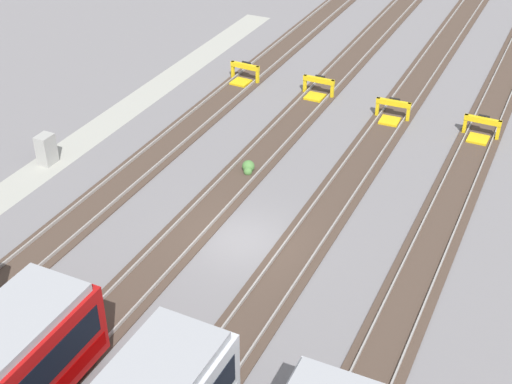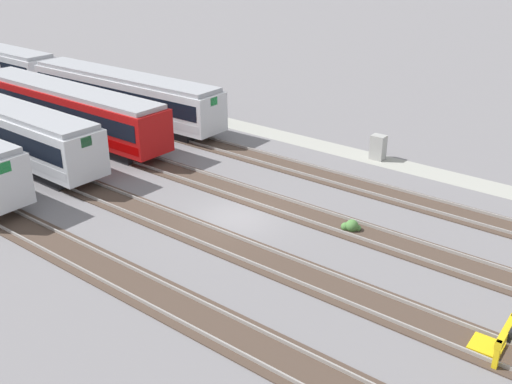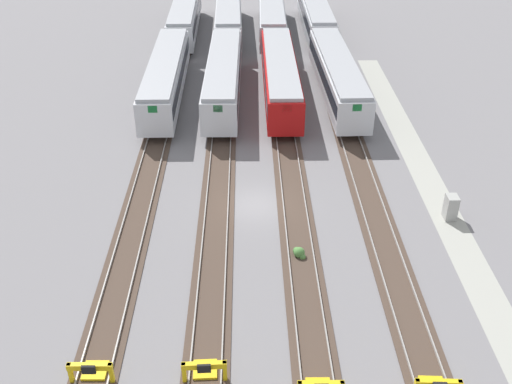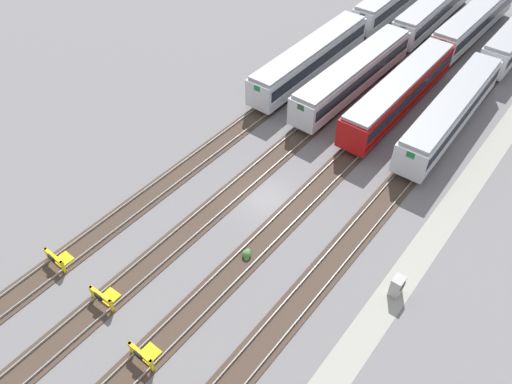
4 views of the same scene
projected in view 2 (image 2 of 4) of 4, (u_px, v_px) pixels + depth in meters
ground_plane at (236, 217)px, 30.87m from camera, size 400.00×400.00×0.00m
service_walkway at (353, 154)px, 39.48m from camera, size 54.00×2.00×0.01m
rail_track_nearest at (316, 173)px, 36.23m from camera, size 90.00×2.24×0.21m
rail_track_near_inner at (266, 201)px, 32.64m from camera, size 90.00×2.24×0.21m
rail_track_middle at (203, 235)px, 29.06m from camera, size 90.00×2.24×0.21m
rail_track_far_inner at (123, 278)px, 25.47m from camera, size 90.00×2.24×0.21m
subway_car_front_row_leftmost at (2, 127)px, 38.04m from camera, size 18.04×3.10×3.70m
subway_car_front_row_left_inner at (124, 95)px, 45.20m from camera, size 18.06×3.27×3.70m
subway_car_front_row_right_inner at (68, 110)px, 41.60m from camera, size 18.00×2.86×3.70m
bumper_stop_middle_track at (497, 340)px, 20.93m from camera, size 1.37×2.01×1.22m
electrical_cabinet at (378, 147)px, 38.26m from camera, size 0.90×0.73×1.60m
weed_clump at (351, 226)px, 29.45m from camera, size 0.92×0.70×0.64m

